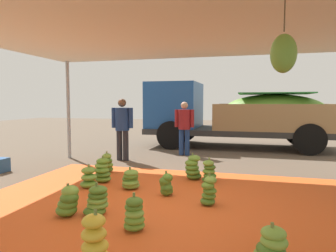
# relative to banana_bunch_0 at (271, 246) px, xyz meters

# --- Properties ---
(ground_plane) EXTENTS (40.00, 40.00, 0.00)m
(ground_plane) POSITION_rel_banana_bunch_0_xyz_m (-1.58, 4.37, -0.19)
(ground_plane) COLOR brown
(tarp_orange) EXTENTS (6.39, 4.96, 0.01)m
(tarp_orange) POSITION_rel_banana_bunch_0_xyz_m (-1.58, 1.37, -0.18)
(tarp_orange) COLOR #E05B23
(tarp_orange) RESTS_ON ground
(tent_canopy) EXTENTS (8.00, 7.00, 2.91)m
(tent_canopy) POSITION_rel_banana_bunch_0_xyz_m (-1.57, 1.27, 2.64)
(tent_canopy) COLOR #9EA0A5
(tent_canopy) RESTS_ON ground
(banana_bunch_0) EXTENTS (0.46, 0.44, 0.43)m
(banana_bunch_0) POSITION_rel_banana_bunch_0_xyz_m (0.00, 0.00, 0.00)
(banana_bunch_0) COLOR #6B9E38
(banana_bunch_0) RESTS_ON tarp_orange
(banana_bunch_1) EXTENTS (0.38, 0.38, 0.58)m
(banana_bunch_1) POSITION_rel_banana_bunch_0_xyz_m (-1.73, -0.51, 0.07)
(banana_bunch_1) COLOR gold
(banana_bunch_1) RESTS_ON tarp_orange
(banana_bunch_2) EXTENTS (0.42, 0.41, 0.56)m
(banana_bunch_2) POSITION_rel_banana_bunch_0_xyz_m (-3.13, 2.40, 0.06)
(banana_bunch_2) COLOR #60932D
(banana_bunch_2) RESTS_ON tarp_orange
(banana_bunch_3) EXTENTS (0.46, 0.46, 0.43)m
(banana_bunch_3) POSITION_rel_banana_bunch_0_xyz_m (-2.39, 2.10, -0.00)
(banana_bunch_3) COLOR #75A83D
(banana_bunch_3) RESTS_ON tarp_orange
(banana_bunch_4) EXTENTS (0.45, 0.48, 0.48)m
(banana_bunch_4) POSITION_rel_banana_bunch_0_xyz_m (-2.38, 0.75, 0.02)
(banana_bunch_4) COLOR #477523
(banana_bunch_4) RESTS_ON tarp_orange
(banana_bunch_5) EXTENTS (0.34, 0.36, 0.49)m
(banana_bunch_5) POSITION_rel_banana_bunch_0_xyz_m (-1.65, 0.39, 0.03)
(banana_bunch_5) COLOR #60932D
(banana_bunch_5) RESTS_ON tarp_orange
(banana_bunch_6) EXTENTS (0.43, 0.43, 0.45)m
(banana_bunch_6) POSITION_rel_banana_bunch_0_xyz_m (-3.22, 1.99, 0.00)
(banana_bunch_6) COLOR #60932D
(banana_bunch_6) RESTS_ON tarp_orange
(banana_bunch_7) EXTENTS (0.31, 0.31, 0.44)m
(banana_bunch_7) POSITION_rel_banana_bunch_0_xyz_m (-1.62, 1.87, 0.01)
(banana_bunch_7) COLOR #477523
(banana_bunch_7) RESTS_ON tarp_orange
(banana_bunch_8) EXTENTS (0.44, 0.47, 0.57)m
(banana_bunch_8) POSITION_rel_banana_bunch_0_xyz_m (-1.36, 3.09, 0.07)
(banana_bunch_8) COLOR #477523
(banana_bunch_8) RESTS_ON tarp_orange
(banana_bunch_9) EXTENTS (0.34, 0.35, 0.53)m
(banana_bunch_9) POSITION_rel_banana_bunch_0_xyz_m (-0.84, 1.57, 0.04)
(banana_bunch_9) COLOR #477523
(banana_bunch_9) RESTS_ON tarp_orange
(banana_bunch_10) EXTENTS (0.41, 0.41, 0.47)m
(banana_bunch_10) POSITION_rel_banana_bunch_0_xyz_m (-2.76, 0.60, 0.03)
(banana_bunch_10) COLOR #518428
(banana_bunch_10) RESTS_ON tarp_orange
(banana_bunch_11) EXTENTS (0.35, 0.35, 0.53)m
(banana_bunch_11) POSITION_rel_banana_bunch_0_xyz_m (-1.00, 2.92, 0.04)
(banana_bunch_11) COLOR #477523
(banana_bunch_11) RESTS_ON tarp_orange
(banana_bunch_12) EXTENTS (0.33, 0.32, 0.50)m
(banana_bunch_12) POSITION_rel_banana_bunch_0_xyz_m (-3.42, 3.22, 0.03)
(banana_bunch_12) COLOR #477523
(banana_bunch_12) RESTS_ON tarp_orange
(cargo_truck_main) EXTENTS (6.65, 2.58, 2.40)m
(cargo_truck_main) POSITION_rel_banana_bunch_0_xyz_m (-0.76, 8.14, 1.06)
(cargo_truck_main) COLOR #2D2D2D
(cargo_truck_main) RESTS_ON ground
(worker_1) EXTENTS (0.61, 0.37, 1.67)m
(worker_1) POSITION_rel_banana_bunch_0_xyz_m (-2.15, 5.99, 0.79)
(worker_1) COLOR navy
(worker_1) RESTS_ON ground
(worker_2) EXTENTS (0.64, 0.39, 1.76)m
(worker_2) POSITION_rel_banana_bunch_0_xyz_m (-3.69, 4.72, 0.84)
(worker_2) COLOR #26262D
(worker_2) RESTS_ON ground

